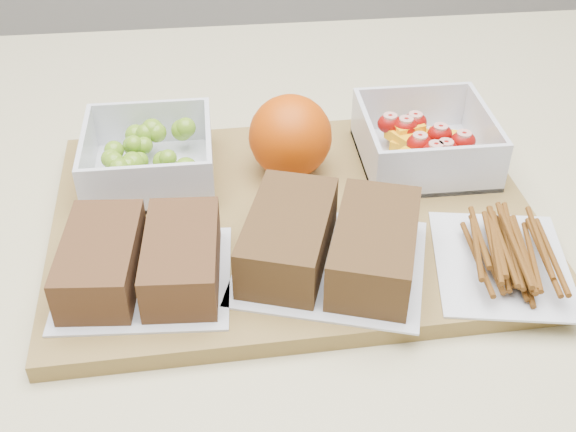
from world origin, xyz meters
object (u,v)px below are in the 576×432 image
orange (290,136)px  pretzel_bag (504,251)px  sandwich_bag_left (142,260)px  sandwich_bag_center (331,242)px  fruit_container (424,144)px  cutting_board (294,219)px  grape_container (150,157)px

orange → pretzel_bag: bearing=-44.6°
sandwich_bag_left → sandwich_bag_center: (0.15, 0.00, 0.00)m
fruit_container → sandwich_bag_center: 0.18m
orange → cutting_board: bearing=-93.5°
fruit_container → orange: orange is taller
fruit_container → sandwich_bag_center: size_ratio=0.66×
orange → sandwich_bag_center: 0.14m
fruit_container → orange: size_ratio=1.55×
fruit_container → sandwich_bag_left: (-0.26, -0.14, 0.00)m
orange → sandwich_bag_center: (0.02, -0.14, -0.02)m
cutting_board → orange: size_ratio=5.44×
pretzel_bag → fruit_container: bearing=99.0°
cutting_board → sandwich_bag_left: size_ratio=2.98×
sandwich_bag_left → grape_container: bearing=89.6°
sandwich_bag_center → pretzel_bag: (0.14, -0.02, -0.01)m
orange → pretzel_bag: size_ratio=0.54×
grape_container → orange: 0.13m
fruit_container → orange: (-0.13, -0.00, 0.02)m
grape_container → sandwich_bag_center: size_ratio=0.64×
grape_container → orange: (0.13, -0.01, 0.02)m
fruit_container → sandwich_bag_left: fruit_container is taller
grape_container → sandwich_bag_center: (0.15, -0.14, 0.00)m
cutting_board → fruit_container: 0.15m
fruit_container → pretzel_bag: size_ratio=0.83×
cutting_board → sandwich_bag_left: bearing=-151.6°
orange → pretzel_bag: (0.15, -0.15, -0.02)m
grape_container → pretzel_bag: grape_container is taller
cutting_board → sandwich_bag_center: 0.08m
fruit_container → sandwich_bag_left: bearing=-151.7°
sandwich_bag_center → fruit_container: bearing=50.9°
fruit_container → sandwich_bag_left: 0.30m
cutting_board → grape_container: grape_container is taller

